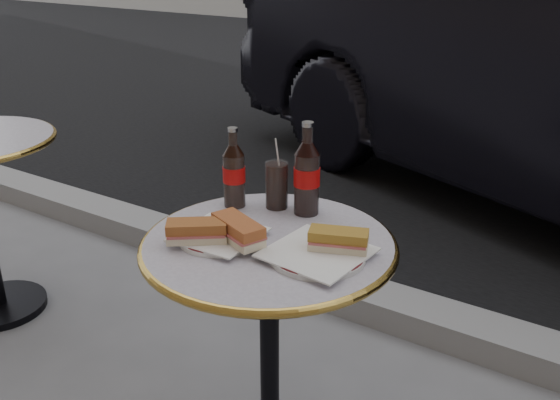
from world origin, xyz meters
The scene contains 10 objects.
curb centered at (0.00, 0.90, 0.05)m, with size 40.00×0.20×0.12m, color gray.
bistro_table centered at (0.00, 0.00, 0.37)m, with size 0.62×0.62×0.73m, color #BAB2C4, non-canonical shape.
plate_left centered at (-0.10, -0.06, 0.74)m, with size 0.20×0.20×0.01m, color white.
plate_right centered at (0.14, -0.01, 0.74)m, with size 0.22×0.22×0.01m, color silver.
sandwich_left_a centered at (-0.12, -0.12, 0.77)m, with size 0.14×0.07×0.05m, color #9E5728.
sandwich_left_b centered at (-0.04, -0.06, 0.77)m, with size 0.15×0.07×0.05m, color #A8552A.
sandwich_right centered at (0.18, 0.02, 0.77)m, with size 0.13×0.06×0.05m, color #A7782A.
cola_bottle_left centered at (-0.20, 0.13, 0.84)m, with size 0.06×0.06×0.22m, color black, non-canonical shape.
cola_bottle_right centered at (-0.01, 0.19, 0.86)m, with size 0.07×0.07×0.25m, color black, non-canonical shape.
cola_glass centered at (-0.09, 0.18, 0.80)m, with size 0.06×0.06×0.13m, color black.
Camera 1 is at (0.76, -1.11, 1.40)m, focal length 40.00 mm.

